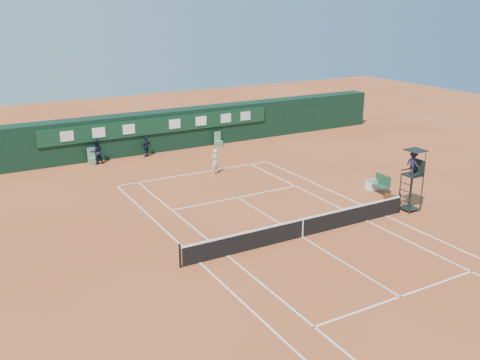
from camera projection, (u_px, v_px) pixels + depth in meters
name	position (u px, v px, depth m)	size (l,w,h in m)	color
ground	(302.00, 237.00, 25.86)	(90.00, 90.00, 0.00)	#BB552C
court_lines	(302.00, 237.00, 25.86)	(11.05, 23.85, 0.01)	white
tennis_net	(303.00, 227.00, 25.70)	(12.90, 0.10, 1.10)	black
back_wall	(159.00, 131.00, 40.86)	(40.00, 1.65, 3.00)	black
linesman_chair_left	(92.00, 160.00, 37.62)	(0.55, 0.50, 1.15)	#57855C
linesman_chair_right	(218.00, 142.00, 42.31)	(0.55, 0.50, 1.15)	#53805D
umpire_chair	(413.00, 167.00, 28.42)	(0.96, 0.95, 3.42)	black
player_bench	(381.00, 183.00, 31.79)	(0.55, 1.20, 1.10)	#1B4330
tennis_bag	(391.00, 198.00, 30.65)	(0.36, 0.82, 0.31)	black
cooler	(372.00, 185.00, 32.36)	(0.57, 0.57, 0.65)	silver
tennis_ball	(258.00, 178.00, 34.61)	(0.06, 0.06, 0.06)	#B2CF30
player	(215.00, 162.00, 35.25)	(0.62, 0.40, 1.69)	silver
ball_kid_left	(97.00, 152.00, 37.40)	(0.87, 0.68, 1.78)	black
ball_kid_right	(146.00, 147.00, 39.29)	(0.88, 0.37, 1.51)	black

